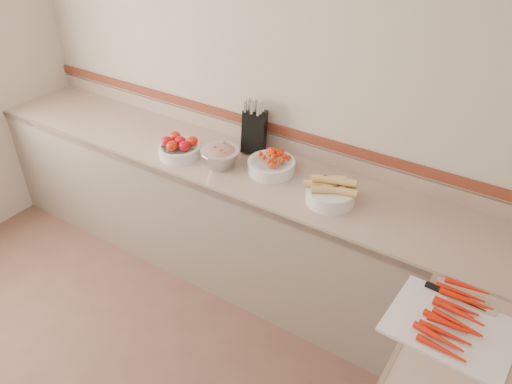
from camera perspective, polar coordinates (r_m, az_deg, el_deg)
The scene contains 8 objects.
back_wall at distance 3.27m, azimuth 1.08°, elevation 11.64°, with size 4.00×4.00×0.00m, color #C2B4A0.
counter_back at distance 3.45m, azimuth -1.93°, elevation -3.24°, with size 4.00×0.65×1.08m.
knife_block at distance 3.30m, azimuth -0.20°, elevation 7.10°, with size 0.20×0.22×0.36m.
tomato_bowl at distance 3.31m, azimuth -8.75°, elevation 4.98°, with size 0.28×0.28×0.14m.
cherry_tomato_bowl at distance 3.10m, azimuth 1.79°, elevation 3.22°, with size 0.30×0.30×0.16m.
corn_bowl at distance 2.85m, azimuth 8.57°, elevation -0.02°, with size 0.31×0.28×0.17m.
rhubarb_bowl at distance 3.15m, azimuth -4.08°, elevation 4.14°, with size 0.26×0.26×0.15m.
cutting_board at distance 2.30m, azimuth 21.51°, elevation -13.63°, with size 0.52×0.45×0.07m.
Camera 1 is at (1.60, -0.57, 2.53)m, focal length 35.00 mm.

